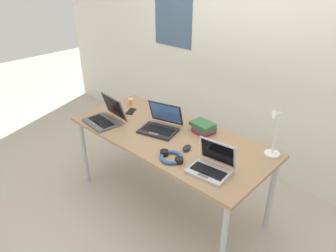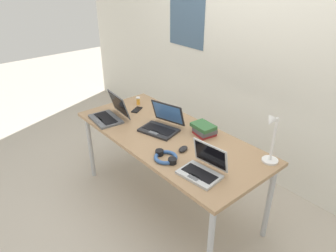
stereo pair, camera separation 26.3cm
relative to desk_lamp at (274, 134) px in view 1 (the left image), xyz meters
name	(u,v)px [view 1 (the left image)]	position (x,y,z in m)	size (l,w,h in m)	color
ground_plane	(168,201)	(-0.80, -0.28, -0.94)	(12.00, 12.00, 0.00)	#B7AD9E
wall_back	(243,46)	(-0.80, 0.82, 0.36)	(6.00, 0.13, 2.60)	silver
desk	(168,140)	(-0.80, -0.28, -0.25)	(1.80, 0.80, 0.74)	#9E7A56
desk_lamp	(274,134)	(0.00, 0.00, 0.00)	(0.12, 0.18, 0.40)	white
laptop_near_lamp	(160,125)	(-0.90, -0.26, -0.15)	(0.38, 0.36, 0.23)	#232326
laptop_back_right	(105,117)	(-1.38, -0.50, -0.15)	(0.35, 0.32, 0.23)	#515459
laptop_back_left	(211,166)	(-0.22, -0.46, -0.15)	(0.30, 0.27, 0.21)	#B7BABC
computer_mouse	(187,148)	(-0.52, -0.36, -0.18)	(0.06, 0.10, 0.03)	black
cell_phone	(131,111)	(-1.38, -0.19, -0.19)	(0.06, 0.14, 0.01)	black
headphones	(171,157)	(-0.52, -0.53, -0.18)	(0.21, 0.18, 0.04)	#335999
pill_bottle	(131,102)	(-1.49, -0.10, -0.16)	(0.04, 0.04, 0.08)	gold
book_stack	(203,127)	(-0.60, -0.04, -0.15)	(0.21, 0.18, 0.09)	maroon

